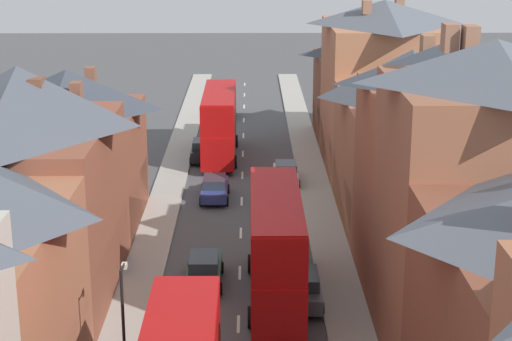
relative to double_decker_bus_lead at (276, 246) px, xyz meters
name	(u,v)px	position (x,y,z in m)	size (l,w,h in m)	color
pavement_left	(159,221)	(-6.89, 11.29, -2.75)	(2.20, 104.00, 0.14)	#A8A399
pavement_right	(323,220)	(3.31, 11.29, -2.75)	(2.20, 104.00, 0.14)	#A8A399
centre_line_dashes	(241,233)	(-1.79, 9.29, -2.81)	(0.14, 97.80, 0.01)	silver
terrace_row_right	(469,202)	(8.39, -3.14, 3.26)	(8.00, 75.48, 14.04)	#935138
double_decker_bus_lead	(276,246)	(0.00, 0.00, 0.00)	(2.74, 10.80, 5.30)	#B70F0F
double_decker_bus_mid_street	(219,123)	(-3.60, 26.14, 0.00)	(2.74, 10.80, 5.30)	#B70F0F
car_near_blue	(225,108)	(-3.59, 40.91, -1.97)	(1.90, 3.94, 1.69)	black
car_near_silver	(203,150)	(-4.89, 25.30, -1.97)	(1.90, 4.01, 1.69)	black
car_parked_left_a	(302,287)	(1.31, -0.41, -1.99)	(1.90, 4.54, 1.65)	#4C515B
car_parked_right_a	(215,188)	(-3.59, 15.71, -2.01)	(1.90, 4.35, 1.60)	navy
car_parked_left_b	(286,173)	(1.31, 19.18, -2.02)	(1.90, 3.84, 1.59)	#B7BABF
car_mid_white	(204,269)	(-3.59, 1.86, -2.01)	(1.90, 4.32, 1.59)	#144728
street_lamp	(124,324)	(-6.04, -9.18, 0.43)	(0.20, 1.12, 5.50)	black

